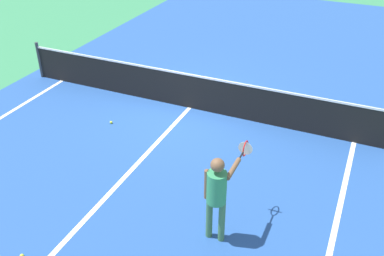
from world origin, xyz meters
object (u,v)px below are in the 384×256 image
Objects in this scene: player_near at (217,190)px; tennis_ball_near_net at (111,122)px; net at (190,91)px; tennis_ball_mid_court at (22,256)px.

player_near is 4.57m from tennis_ball_near_net.
net reaches higher than tennis_ball_near_net.
tennis_ball_near_net is 4.30m from tennis_ball_mid_court.
player_near is (2.28, -4.01, 0.52)m from net.
tennis_ball_mid_court is (-2.68, -1.69, -0.98)m from player_near.
tennis_ball_mid_court is (1.02, -4.18, 0.00)m from tennis_ball_near_net.
player_near reaches higher than net.
net is 147.66× the size of tennis_ball_near_net.
tennis_ball_near_net is (-3.70, 2.49, -0.98)m from player_near.
player_near is at bearing -60.39° from net.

